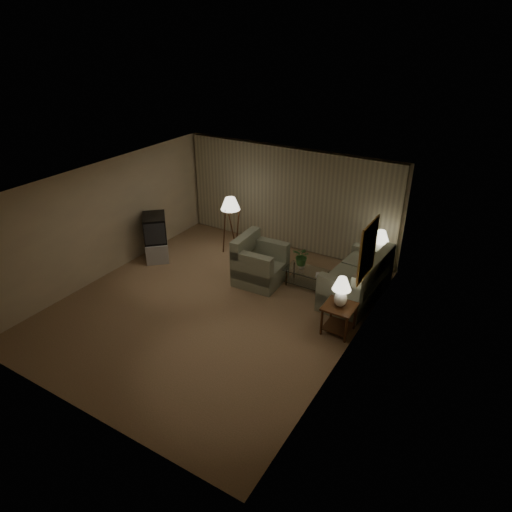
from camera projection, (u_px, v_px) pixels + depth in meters
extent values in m
plane|color=tan|center=(213.00, 305.00, 9.84)|extent=(7.00, 7.00, 0.00)
cube|color=#C2B295|center=(290.00, 198.00, 11.88)|extent=(6.00, 0.04, 2.70)
cube|color=#C2B295|center=(106.00, 220.00, 10.59)|extent=(0.04, 7.00, 2.70)
cube|color=#C2B295|center=(352.00, 289.00, 7.85)|extent=(0.04, 7.00, 2.70)
cube|color=white|center=(207.00, 185.00, 8.60)|extent=(6.00, 7.00, 0.04)
cube|color=#B5AF8C|center=(288.00, 199.00, 11.82)|extent=(5.85, 0.12, 2.65)
cube|color=gold|center=(368.00, 250.00, 8.29)|extent=(0.03, 0.90, 1.10)
cube|color=#A81F20|center=(367.00, 250.00, 8.30)|extent=(0.02, 0.80, 1.00)
cube|color=gray|center=(355.00, 289.00, 10.01)|extent=(2.05, 1.23, 0.45)
cube|color=gray|center=(260.00, 273.00, 10.63)|extent=(1.14, 1.09, 0.47)
cube|color=#37210F|center=(340.00, 307.00, 8.75)|extent=(0.59, 0.59, 0.04)
cube|color=#37210F|center=(338.00, 326.00, 8.96)|extent=(0.51, 0.51, 0.02)
cylinder|color=#37210F|center=(322.00, 322.00, 8.81)|extent=(0.05, 0.05, 0.56)
cylinder|color=#37210F|center=(331.00, 310.00, 9.19)|extent=(0.05, 0.05, 0.56)
cylinder|color=#37210F|center=(346.00, 330.00, 8.59)|extent=(0.05, 0.05, 0.56)
cylinder|color=#37210F|center=(355.00, 317.00, 8.96)|extent=(0.05, 0.05, 0.56)
cube|color=#37210F|center=(378.00, 257.00, 10.57)|extent=(0.45, 0.38, 0.04)
cube|color=#37210F|center=(376.00, 274.00, 10.79)|extent=(0.38, 0.32, 0.02)
cylinder|color=#37210F|center=(367.00, 269.00, 10.69)|extent=(0.05, 0.05, 0.56)
cylinder|color=#37210F|center=(371.00, 264.00, 10.90)|extent=(0.05, 0.05, 0.56)
cylinder|color=#37210F|center=(382.00, 273.00, 10.52)|extent=(0.05, 0.05, 0.56)
cylinder|color=#37210F|center=(386.00, 268.00, 10.74)|extent=(0.05, 0.05, 0.56)
ellipsoid|color=silver|center=(340.00, 299.00, 8.67)|extent=(0.25, 0.25, 0.32)
cylinder|color=silver|center=(341.00, 290.00, 8.58)|extent=(0.03, 0.03, 0.07)
cone|color=white|center=(342.00, 284.00, 8.51)|extent=(0.36, 0.36, 0.25)
ellipsoid|color=silver|center=(379.00, 250.00, 10.49)|extent=(0.27, 0.27, 0.33)
cylinder|color=silver|center=(380.00, 242.00, 10.39)|extent=(0.03, 0.03, 0.08)
cone|color=white|center=(381.00, 236.00, 10.32)|extent=(0.38, 0.38, 0.27)
cube|color=silver|center=(307.00, 271.00, 10.36)|extent=(1.00, 0.54, 0.02)
cube|color=silver|center=(307.00, 282.00, 10.50)|extent=(0.93, 0.47, 0.01)
cylinder|color=#3B2917|center=(286.00, 278.00, 10.49)|extent=(0.04, 0.04, 0.40)
cylinder|color=#3B2917|center=(294.00, 270.00, 10.80)|extent=(0.04, 0.04, 0.40)
cylinder|color=#3B2917|center=(321.00, 288.00, 10.10)|extent=(0.04, 0.04, 0.40)
cylinder|color=#3B2917|center=(328.00, 280.00, 10.41)|extent=(0.04, 0.04, 0.40)
cube|color=#A6A6A9|center=(157.00, 248.00, 11.72)|extent=(1.43, 1.43, 0.50)
cube|color=black|center=(155.00, 228.00, 11.46)|extent=(1.31, 1.31, 0.66)
cylinder|color=#37210F|center=(231.00, 210.00, 11.54)|extent=(0.04, 0.04, 0.22)
cone|color=white|center=(230.00, 204.00, 11.46)|extent=(0.49, 0.49, 0.31)
cylinder|color=#A35E37|center=(273.00, 265.00, 11.05)|extent=(0.72, 0.72, 0.38)
imported|color=silver|center=(302.00, 266.00, 10.39)|extent=(0.16, 0.16, 0.15)
imported|color=#33672E|center=(302.00, 254.00, 10.25)|extent=(0.44, 0.40, 0.44)
imported|color=olive|center=(316.00, 275.00, 10.16)|extent=(0.23, 0.27, 0.02)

